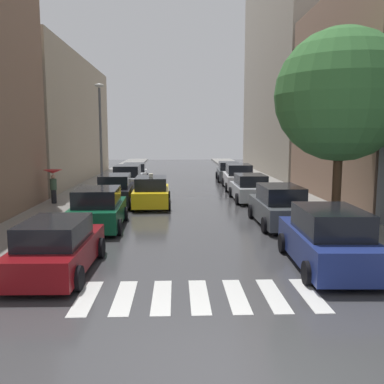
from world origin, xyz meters
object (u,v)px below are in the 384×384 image
object	(u,v)px
parked_car_left_second	(98,209)
lamp_post_left	(100,130)
parked_car_right_third	(250,188)
parked_car_left_fifth	(135,174)
parked_car_right_nearest	(328,240)
street_tree_right	(341,95)
parked_car_left_third	(116,191)
parked_car_left_fourth	(128,179)
parked_car_right_second	(279,207)
parked_car_left_nearest	(57,248)
parked_car_right_fifth	(228,172)
parked_car_right_fourth	(238,177)
taxi_midroad	(151,192)
pedestrian_foreground	(53,179)

from	to	relation	value
parked_car_left_second	lamp_post_left	world-z (taller)	lamp_post_left
parked_car_right_third	parked_car_left_fifth	bearing A→B (deg)	38.25
parked_car_right_nearest	street_tree_right	size ratio (longest dim) A/B	0.59
parked_car_left_third	parked_car_left_fourth	world-z (taller)	parked_car_left_fourth
parked_car_right_second	parked_car_left_fourth	bearing A→B (deg)	34.39
parked_car_left_nearest	parked_car_right_fifth	size ratio (longest dim) A/B	0.95
parked_car_left_fifth	lamp_post_left	size ratio (longest dim) A/B	0.59
parked_car_right_second	parked_car_right_fourth	world-z (taller)	parked_car_right_fourth
taxi_midroad	pedestrian_foreground	size ratio (longest dim) A/B	2.37
parked_car_right_fifth	parked_car_left_fourth	bearing A→B (deg)	132.59
parked_car_left_second	parked_car_right_fifth	size ratio (longest dim) A/B	0.96
parked_car_left_nearest	parked_car_right_third	size ratio (longest dim) A/B	1.01
parked_car_left_fourth	pedestrian_foreground	size ratio (longest dim) A/B	2.49
parked_car_right_nearest	parked_car_right_fifth	size ratio (longest dim) A/B	1.03
parked_car_right_third	street_tree_right	size ratio (longest dim) A/B	0.54
parked_car_right_fourth	taxi_midroad	world-z (taller)	parked_car_right_fourth
parked_car_right_fourth	parked_car_right_fifth	xyz separation A→B (m)	(-0.01, 5.61, -0.08)
parked_car_right_fifth	parked_car_right_third	bearing A→B (deg)	-178.01
parked_car_left_fifth	parked_car_right_nearest	xyz separation A→B (m)	(7.81, -22.28, 0.08)
parked_car_right_fourth	pedestrian_foreground	distance (m)	13.08
parked_car_right_fourth	parked_car_left_third	bearing A→B (deg)	131.73
lamp_post_left	parked_car_right_fifth	bearing A→B (deg)	36.87
parked_car_left_third	parked_car_right_second	xyz separation A→B (m)	(7.80, -5.65, 0.01)
parked_car_left_fourth	parked_car_right_third	xyz separation A→B (m)	(7.67, -4.48, -0.10)
parked_car_left_fourth	parked_car_right_fourth	xyz separation A→B (m)	(7.78, 0.93, -0.00)
parked_car_left_nearest	parked_car_right_second	size ratio (longest dim) A/B	0.95
parked_car_right_third	lamp_post_left	xyz separation A→B (m)	(-9.35, 3.93, 3.46)
parked_car_right_third	parked_car_right_fifth	bearing A→B (deg)	-0.79
parked_car_left_second	parked_car_right_third	size ratio (longest dim) A/B	1.01
parked_car_left_fourth	pedestrian_foreground	distance (m)	6.80
parked_car_left_third	lamp_post_left	world-z (taller)	lamp_post_left
parked_car_left_fifth	taxi_midroad	world-z (taller)	taxi_midroad
parked_car_left_third	parked_car_right_fifth	distance (m)	14.39
parked_car_left_second	street_tree_right	world-z (taller)	street_tree_right
parked_car_left_nearest	parked_car_left_fifth	xyz separation A→B (m)	(-0.05, 22.51, 0.03)
parked_car_left_second	pedestrian_foreground	xyz separation A→B (m)	(-3.45, 5.65, 0.70)
parked_car_right_second	taxi_midroad	xyz separation A→B (m)	(-5.78, 5.04, -0.04)
pedestrian_foreground	lamp_post_left	size ratio (longest dim) A/B	0.26
lamp_post_left	parked_car_right_third	bearing A→B (deg)	-22.81
parked_car_left_fourth	parked_car_right_third	world-z (taller)	parked_car_left_fourth
taxi_midroad	pedestrian_foreground	bearing A→B (deg)	85.87
parked_car_right_second	parked_car_right_fourth	bearing A→B (deg)	-0.45
street_tree_right	parked_car_right_second	bearing A→B (deg)	156.34
parked_car_left_nearest	parked_car_left_fourth	distance (m)	17.28
parked_car_right_third	parked_car_left_third	bearing A→B (deg)	97.57
parked_car_left_second	parked_car_right_second	size ratio (longest dim) A/B	0.95
parked_car_right_second	parked_car_right_third	size ratio (longest dim) A/B	1.07
parked_car_left_third	taxi_midroad	distance (m)	2.12
parked_car_right_third	taxi_midroad	bearing A→B (deg)	106.11
parked_car_left_third	parked_car_right_fifth	size ratio (longest dim) A/B	1.01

